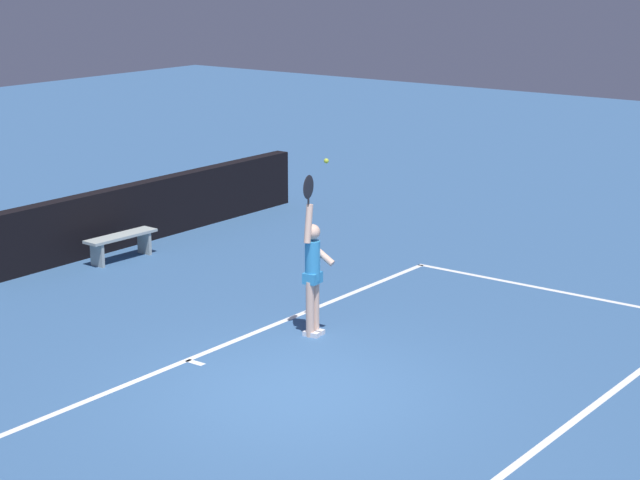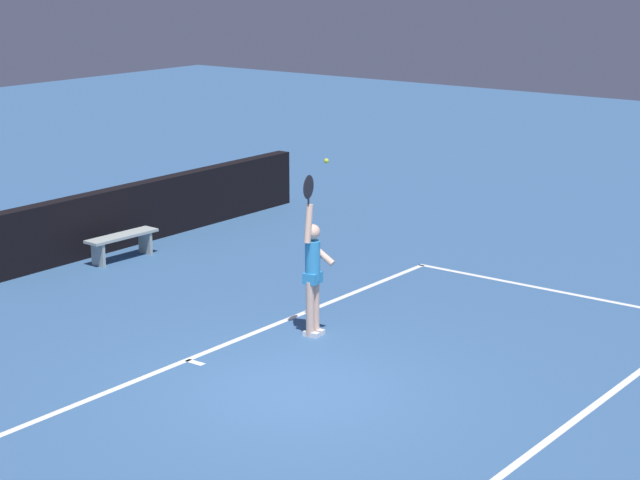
# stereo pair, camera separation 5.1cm
# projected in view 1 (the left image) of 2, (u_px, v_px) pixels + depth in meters

# --- Properties ---
(ground_plane) EXTENTS (60.00, 60.00, 0.00)m
(ground_plane) POSITION_uv_depth(u_px,v_px,m) (296.00, 392.00, 14.15)
(ground_plane) COLOR #365D8D
(court_lines) EXTENTS (12.08, 5.19, 0.00)m
(court_lines) POSITION_uv_depth(u_px,v_px,m) (336.00, 404.00, 13.79)
(court_lines) COLOR white
(court_lines) RESTS_ON ground
(tennis_player) EXTENTS (0.46, 0.48, 2.40)m
(tennis_player) POSITION_uv_depth(u_px,v_px,m) (313.00, 270.00, 16.02)
(tennis_player) COLOR beige
(tennis_player) RESTS_ON ground
(tennis_ball) EXTENTS (0.07, 0.07, 0.07)m
(tennis_ball) POSITION_uv_depth(u_px,v_px,m) (326.00, 161.00, 15.69)
(tennis_ball) COLOR #C6DE39
(courtside_bench_near) EXTENTS (1.46, 0.42, 0.47)m
(courtside_bench_near) POSITION_uv_depth(u_px,v_px,m) (121.00, 241.00, 20.13)
(courtside_bench_near) COLOR #A8B3AE
(courtside_bench_near) RESTS_ON ground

